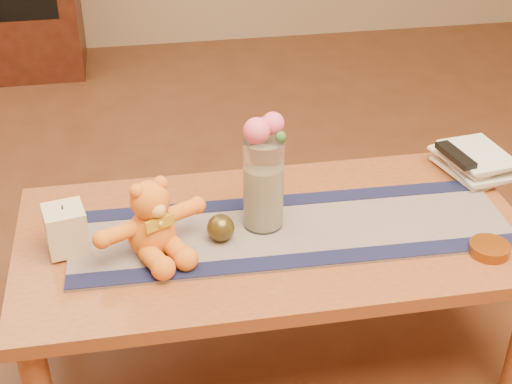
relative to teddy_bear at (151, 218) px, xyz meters
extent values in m
plane|color=#4E2716|center=(0.33, 0.04, -0.56)|extent=(5.50, 5.50, 0.00)
cube|color=brown|center=(0.33, 0.04, -0.13)|extent=(1.40, 0.70, 0.04)
cylinder|color=brown|center=(-0.31, 0.33, -0.35)|extent=(0.07, 0.07, 0.41)
cylinder|color=brown|center=(0.97, 0.33, -0.35)|extent=(0.07, 0.07, 0.41)
cube|color=#181D44|center=(0.38, 0.03, -0.10)|extent=(1.21, 0.38, 0.01)
cube|color=#121436|center=(0.38, -0.11, -0.10)|extent=(1.20, 0.09, 0.00)
cube|color=#121436|center=(0.38, 0.18, -0.10)|extent=(1.20, 0.09, 0.00)
cube|color=beige|center=(-0.22, 0.05, -0.04)|extent=(0.12, 0.12, 0.12)
cylinder|color=black|center=(-0.22, 0.05, 0.03)|extent=(0.00, 0.00, 0.01)
cylinder|color=silver|center=(0.31, 0.07, 0.03)|extent=(0.11, 0.11, 0.26)
cylinder|color=beige|center=(0.31, 0.07, -0.01)|extent=(0.09, 0.09, 0.18)
sphere|color=#EA5275|center=(0.29, 0.06, 0.19)|extent=(0.07, 0.07, 0.07)
sphere|color=#EA5275|center=(0.33, 0.07, 0.20)|extent=(0.06, 0.06, 0.06)
sphere|color=#4F4DA7|center=(0.32, 0.10, 0.19)|extent=(0.04, 0.04, 0.04)
sphere|color=#4F4DA7|center=(0.28, 0.09, 0.18)|extent=(0.04, 0.04, 0.04)
sphere|color=#33662D|center=(0.35, 0.05, 0.18)|extent=(0.03, 0.03, 0.03)
sphere|color=#483A18|center=(0.18, 0.02, -0.06)|extent=(0.08, 0.08, 0.07)
imported|color=beige|center=(0.92, 0.23, -0.10)|extent=(0.21, 0.26, 0.02)
imported|color=beige|center=(0.93, 0.22, -0.08)|extent=(0.18, 0.24, 0.02)
imported|color=beige|center=(0.92, 0.23, -0.06)|extent=(0.22, 0.26, 0.02)
imported|color=beige|center=(0.93, 0.23, -0.04)|extent=(0.19, 0.24, 0.02)
cube|color=black|center=(0.92, 0.22, -0.02)|extent=(0.07, 0.17, 0.02)
cylinder|color=#BF5914|center=(0.87, -0.16, -0.09)|extent=(0.11, 0.11, 0.03)
camera|label=1|loc=(-0.01, -1.60, 1.05)|focal=51.86mm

